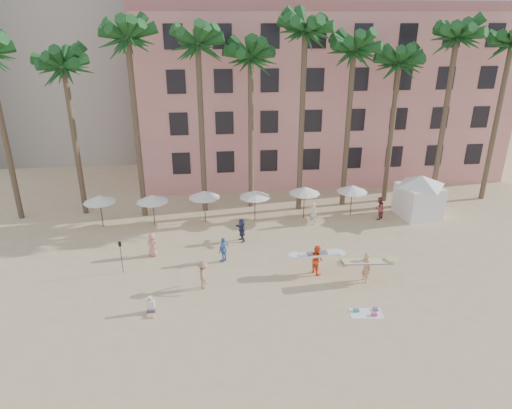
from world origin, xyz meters
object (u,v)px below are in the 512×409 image
object	(u,v)px
cabana	(420,192)
pink_hotel	(317,93)
carrier_yellow	(366,266)
carrier_white	(317,259)

from	to	relation	value
cabana	pink_hotel	bearing A→B (deg)	111.07
pink_hotel	carrier_yellow	bearing A→B (deg)	-95.27
carrier_white	pink_hotel	bearing A→B (deg)	77.37
carrier_white	carrier_yellow	bearing A→B (deg)	-25.20
pink_hotel	cabana	distance (m)	16.25
cabana	carrier_yellow	bearing A→B (deg)	-128.95
pink_hotel	cabana	world-z (taller)	pink_hotel
carrier_yellow	carrier_white	xyz separation A→B (m)	(-2.80, 1.32, -0.07)
pink_hotel	carrier_white	distance (m)	23.81
carrier_yellow	carrier_white	world-z (taller)	carrier_yellow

